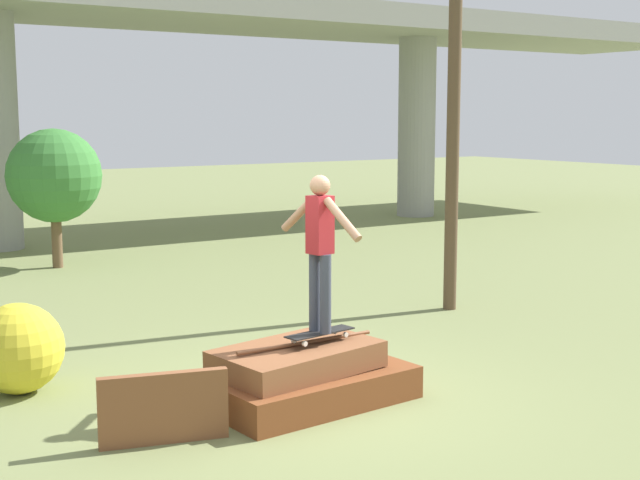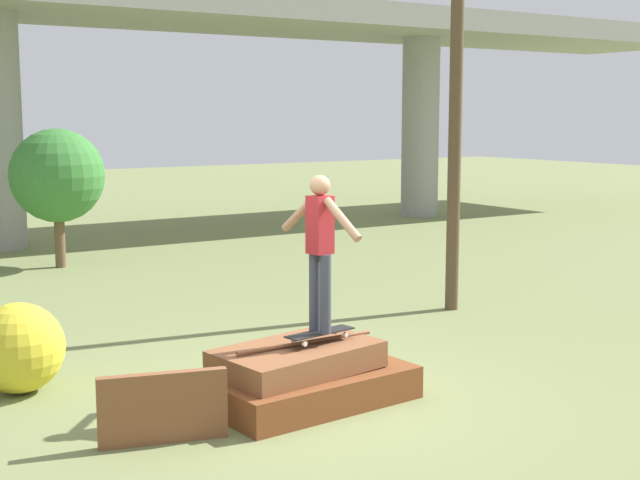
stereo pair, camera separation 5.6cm
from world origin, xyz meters
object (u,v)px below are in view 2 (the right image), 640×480
object	(u,v)px
skateboard	(320,333)
skater	(320,242)
tree_behind_left	(57,176)
bush_yellow_flowering	(19,348)
utility_pole	(456,94)

from	to	relation	value
skateboard	skater	xyz separation A→B (m)	(0.00, 0.00, 0.97)
skater	tree_behind_left	world-z (taller)	tree_behind_left
bush_yellow_flowering	utility_pole	bearing A→B (deg)	5.14
skateboard	utility_pole	world-z (taller)	utility_pole
skater	utility_pole	world-z (taller)	utility_pole
skateboard	skater	bearing A→B (deg)	0.00
tree_behind_left	skater	bearing A→B (deg)	-91.32
utility_pole	bush_yellow_flowering	distance (m)	7.34
skater	tree_behind_left	size ratio (longest dim) A/B	0.60
skateboard	skater	world-z (taller)	skater
skateboard	bush_yellow_flowering	bearing A→B (deg)	141.92
skater	utility_pole	xyz separation A→B (m)	(4.16, 2.63, 1.61)
skater	bush_yellow_flowering	size ratio (longest dim) A/B	1.66
utility_pole	tree_behind_left	size ratio (longest dim) A/B	2.33
skateboard	tree_behind_left	size ratio (longest dim) A/B	0.31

